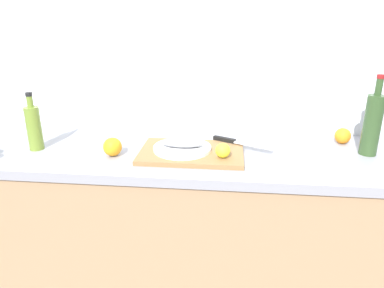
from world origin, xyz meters
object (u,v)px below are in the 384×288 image
object	(u,v)px
fish_fillet	(182,143)
cutting_board	(192,153)
white_plate	(182,148)
wine_bottle	(372,124)
orange_0	(343,136)
chef_knife	(235,141)
lemon_0	(223,150)
olive_oil_bottle	(34,127)

from	to	relation	value
fish_fillet	cutting_board	bearing A→B (deg)	-5.00
white_plate	wine_bottle	bearing A→B (deg)	6.02
fish_fillet	orange_0	bearing A→B (deg)	16.39
chef_knife	lemon_0	xyz separation A→B (m)	(-0.05, -0.18, 0.02)
lemon_0	wine_bottle	xyz separation A→B (m)	(0.63, 0.16, 0.09)
olive_oil_bottle	cutting_board	bearing A→B (deg)	0.27
lemon_0	cutting_board	bearing A→B (deg)	153.55
cutting_board	wine_bottle	bearing A→B (deg)	6.64
wine_bottle	orange_0	distance (m)	0.18
white_plate	chef_knife	distance (m)	0.25
white_plate	olive_oil_bottle	world-z (taller)	olive_oil_bottle
fish_fillet	orange_0	distance (m)	0.77
cutting_board	lemon_0	size ratio (longest dim) A/B	7.23
lemon_0	orange_0	xyz separation A→B (m)	(0.56, 0.29, -0.01)
lemon_0	wine_bottle	world-z (taller)	wine_bottle
orange_0	lemon_0	bearing A→B (deg)	-152.78
lemon_0	wine_bottle	size ratio (longest dim) A/B	0.18
cutting_board	chef_knife	xyz separation A→B (m)	(0.19, 0.11, 0.02)
white_plate	lemon_0	xyz separation A→B (m)	(0.18, -0.07, 0.02)
white_plate	fish_fillet	world-z (taller)	fish_fillet
white_plate	lemon_0	bearing A→B (deg)	-21.69
fish_fillet	orange_0	size ratio (longest dim) A/B	2.55
fish_fillet	olive_oil_bottle	xyz separation A→B (m)	(-0.67, -0.01, 0.05)
chef_knife	orange_0	bearing A→B (deg)	38.05
cutting_board	lemon_0	xyz separation A→B (m)	(0.14, -0.07, 0.04)
white_plate	orange_0	size ratio (longest dim) A/B	3.40
cutting_board	wine_bottle	size ratio (longest dim) A/B	1.29
lemon_0	chef_knife	bearing A→B (deg)	74.02
chef_knife	wine_bottle	distance (m)	0.59
olive_oil_bottle	orange_0	world-z (taller)	olive_oil_bottle
cutting_board	olive_oil_bottle	distance (m)	0.72
fish_fillet	lemon_0	bearing A→B (deg)	-21.69
fish_fillet	chef_knife	bearing A→B (deg)	25.08
lemon_0	orange_0	size ratio (longest dim) A/B	0.83
cutting_board	lemon_0	world-z (taller)	lemon_0
orange_0	chef_knife	bearing A→B (deg)	-167.83
lemon_0	orange_0	distance (m)	0.63
white_plate	chef_knife	xyz separation A→B (m)	(0.23, 0.11, 0.00)
white_plate	olive_oil_bottle	bearing A→B (deg)	-179.38
white_plate	orange_0	world-z (taller)	orange_0
cutting_board	olive_oil_bottle	world-z (taller)	olive_oil_bottle
lemon_0	olive_oil_bottle	world-z (taller)	olive_oil_bottle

